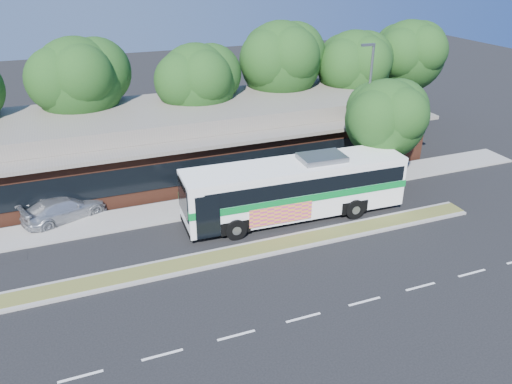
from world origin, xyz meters
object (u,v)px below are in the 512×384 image
(lamp_post, at_px, (367,112))
(sedan, at_px, (64,208))
(transit_bus, at_px, (296,185))
(sidewalk_tree, at_px, (389,116))

(lamp_post, relative_size, sedan, 1.90)
(transit_bus, height_order, sidewalk_tree, sidewalk_tree)
(transit_bus, distance_m, sidewalk_tree, 8.10)
(sedan, height_order, sidewalk_tree, sidewalk_tree)
(lamp_post, relative_size, transit_bus, 0.70)
(lamp_post, bearing_deg, sedan, 174.46)
(transit_bus, relative_size, sidewalk_tree, 1.85)
(lamp_post, bearing_deg, transit_bus, -156.11)
(lamp_post, bearing_deg, sidewalk_tree, -23.67)
(transit_bus, distance_m, sedan, 13.35)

